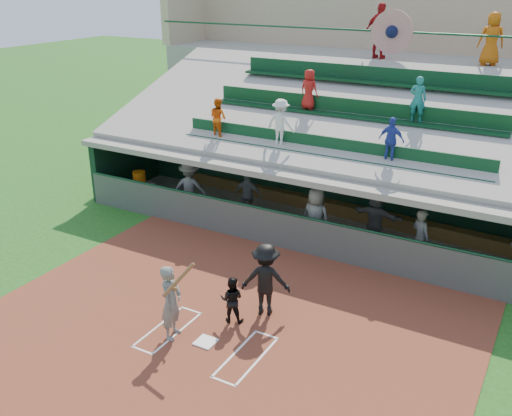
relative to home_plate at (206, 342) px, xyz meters
The scene contains 20 objects.
ground 0.04m from the home_plate, ahead, with size 100.00×100.00×0.00m, color #1D5317.
dirt_slab 0.50m from the home_plate, 90.00° to the left, with size 11.00×9.00×0.02m, color maroon.
home_plate is the anchor object (origin of this frame).
batters_box_chalk 0.01m from the home_plate, ahead, with size 2.65×1.85×0.01m.
dugout_floor 6.75m from the home_plate, 90.00° to the left, with size 16.00×3.50×0.04m, color gray.
concourse_slab 13.69m from the home_plate, 90.00° to the left, with size 20.00×3.00×4.60m, color gray.
grandstand 10.75m from the home_plate, 90.04° to the left, with size 20.40×10.40×7.80m.
batter_at_plate 1.16m from the home_plate, 169.64° to the right, with size 0.90×0.77×1.95m.
catcher 1.16m from the home_plate, 87.07° to the left, with size 0.55×0.42×1.12m, color black.
home_umpire 1.99m from the home_plate, 71.70° to the left, with size 1.15×0.66×1.78m, color black.
dugout_bench 8.08m from the home_plate, 88.36° to the left, with size 13.66×0.41×0.41m, color olive.
white_table 8.97m from the home_plate, 138.29° to the left, with size 0.72×0.54×0.63m, color white.
water_cooler 8.99m from the home_plate, 138.84° to the left, with size 0.44×0.44×0.44m, color orange.
dugout_player_a 7.35m from the home_plate, 127.92° to the left, with size 1.18×0.68×1.83m, color #5A5D58.
dugout_player_b 6.96m from the home_plate, 112.37° to the left, with size 0.94×0.39×1.60m, color #61645E.
dugout_player_c 5.60m from the home_plate, 88.67° to the left, with size 0.88×0.57×1.81m, color #62645F.
dugout_player_d 6.80m from the home_plate, 76.30° to the left, with size 1.55×0.49×1.67m, color #535651.
dugout_player_e 6.59m from the home_plate, 61.67° to the left, with size 0.61×0.40×1.68m, color #575A55.
concourse_staff_a 13.55m from the home_plate, 92.52° to the left, with size 1.14×0.47×1.94m, color #AF1417.
concourse_staff_b 14.07m from the home_plate, 75.58° to the left, with size 0.85×0.55×1.74m, color #C7590B.
Camera 1 is at (6.04, -8.51, 7.45)m, focal length 40.00 mm.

